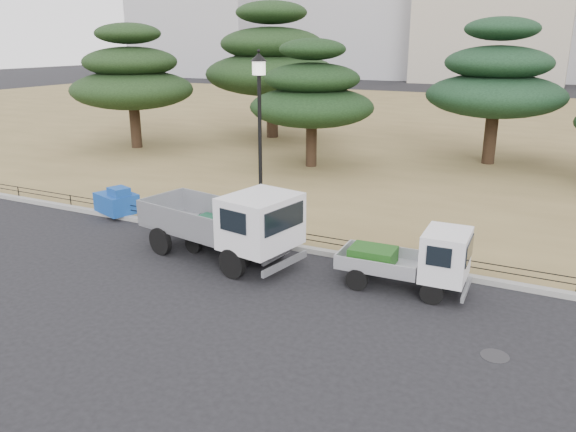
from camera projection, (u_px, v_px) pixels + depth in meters
The scene contains 14 objects.
ground at pixel (256, 280), 15.67m from camera, with size 220.00×220.00×0.00m, color black.
lawn at pixel (459, 129), 41.76m from camera, with size 120.00×56.00×0.15m, color olive.
curb at pixel (296, 247), 17.86m from camera, with size 120.00×0.25×0.16m, color gray.
truck_large at pixel (226, 220), 16.76m from camera, with size 5.42×2.92×2.24m.
truck_kei_front at pixel (239, 228), 17.19m from camera, with size 3.48×1.80×1.76m.
truck_kei_rear at pixel (413, 259), 14.79m from camera, with size 3.40×1.55×1.76m.
street_lamp at pixel (260, 116), 17.52m from camera, with size 0.53×0.53×5.88m.
pipe_fence at pixel (298, 235), 17.88m from camera, with size 38.00×0.04×0.40m.
tarp_pile at pixel (117, 202), 21.19m from camera, with size 1.81×1.55×1.02m.
manhole at pixel (495, 356), 11.87m from camera, with size 0.60×0.60×0.01m, color #2D2D30.
pine_west_far at pixel (132, 77), 32.85m from camera, with size 7.12×7.12×7.20m.
pine_west_near at pixel (272, 60), 36.22m from camera, with size 8.62×8.62×8.62m.
pine_center_left at pixel (312, 94), 27.96m from camera, with size 6.24×6.24×6.34m.
pine_center_right at pixel (496, 81), 28.42m from camera, with size 6.93×6.93×7.35m.
Camera 1 is at (7.24, -12.49, 6.40)m, focal length 35.00 mm.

